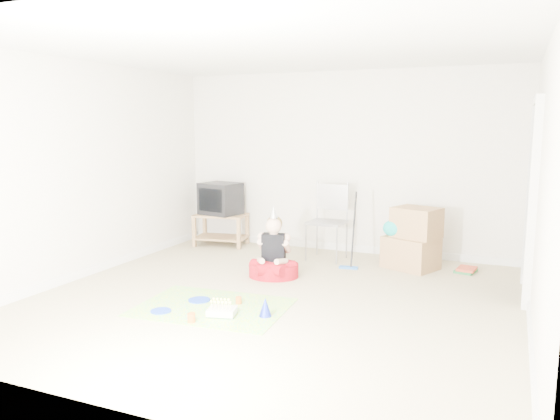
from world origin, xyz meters
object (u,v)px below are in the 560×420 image
at_px(seated_woman, 274,261).
at_px(birthday_cake, 222,312).
at_px(crt_tv, 221,199).
at_px(cardboard_boxes, 412,239).
at_px(tv_stand, 221,227).
at_px(folding_chair, 327,222).

xyz_separation_m(seated_woman, birthday_cake, (0.10, -1.47, -0.15)).
height_order(crt_tv, birthday_cake, crt_tv).
bearing_deg(seated_woman, cardboard_boxes, 35.63).
bearing_deg(tv_stand, cardboard_boxes, -4.95).
bearing_deg(birthday_cake, cardboard_boxes, 61.37).
distance_m(folding_chair, seated_woman, 1.18).
xyz_separation_m(tv_stand, birthday_cake, (1.57, -2.78, -0.25)).
bearing_deg(birthday_cake, folding_chair, 85.18).
distance_m(tv_stand, crt_tv, 0.44).
distance_m(crt_tv, cardboard_boxes, 2.98).
bearing_deg(seated_woman, folding_chair, 73.93).
distance_m(cardboard_boxes, birthday_cake, 2.90).
bearing_deg(cardboard_boxes, tv_stand, 175.05).
bearing_deg(tv_stand, seated_woman, -41.85).
height_order(tv_stand, cardboard_boxes, cardboard_boxes).
bearing_deg(crt_tv, seated_woman, -29.99).
xyz_separation_m(folding_chair, seated_woman, (-0.31, -1.09, -0.33)).
bearing_deg(crt_tv, folding_chair, 4.70).
distance_m(tv_stand, birthday_cake, 3.20).
relative_size(crt_tv, cardboard_boxes, 0.70).
relative_size(folding_chair, birthday_cake, 3.43).
relative_size(cardboard_boxes, birthday_cake, 2.56).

